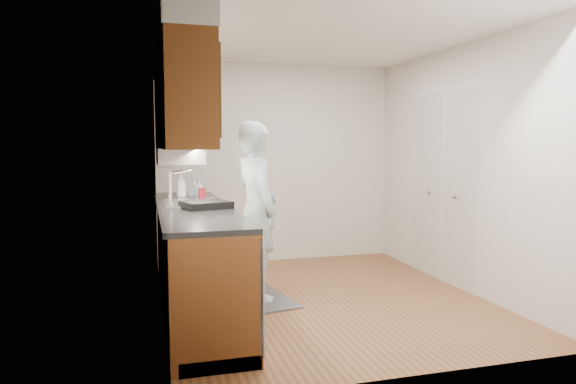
# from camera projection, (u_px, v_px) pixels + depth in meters

# --- Properties ---
(floor) EXTENTS (3.50, 3.50, 0.00)m
(floor) POSITION_uv_depth(u_px,v_px,m) (322.00, 298.00, 4.97)
(floor) COLOR brown
(floor) RESTS_ON ground
(ceiling) EXTENTS (3.50, 3.50, 0.00)m
(ceiling) POSITION_uv_depth(u_px,v_px,m) (323.00, 35.00, 4.75)
(ceiling) COLOR white
(ceiling) RESTS_ON wall_left
(wall_left) EXTENTS (0.02, 3.50, 2.50)m
(wall_left) POSITION_uv_depth(u_px,v_px,m) (160.00, 172.00, 4.46)
(wall_left) COLOR silver
(wall_left) RESTS_ON floor
(wall_right) EXTENTS (0.02, 3.50, 2.50)m
(wall_right) POSITION_uv_depth(u_px,v_px,m) (460.00, 168.00, 5.26)
(wall_right) COLOR silver
(wall_right) RESTS_ON floor
(wall_back) EXTENTS (3.00, 0.02, 2.50)m
(wall_back) POSITION_uv_depth(u_px,v_px,m) (277.00, 163.00, 6.54)
(wall_back) COLOR silver
(wall_back) RESTS_ON floor
(counter) EXTENTS (0.64, 2.80, 1.30)m
(counter) POSITION_uv_depth(u_px,v_px,m) (196.00, 256.00, 4.60)
(counter) COLOR brown
(counter) RESTS_ON floor
(upper_cabinets) EXTENTS (0.47, 2.80, 1.21)m
(upper_cabinets) POSITION_uv_depth(u_px,v_px,m) (178.00, 91.00, 4.48)
(upper_cabinets) COLOR brown
(upper_cabinets) RESTS_ON wall_left
(closet_door) EXTENTS (0.02, 1.22, 2.05)m
(closet_door) POSITION_uv_depth(u_px,v_px,m) (443.00, 187.00, 5.57)
(closet_door) COLOR white
(closet_door) RESTS_ON wall_right
(floor_mat) EXTENTS (0.70, 1.00, 0.02)m
(floor_mat) POSITION_uv_depth(u_px,v_px,m) (257.00, 298.00, 4.94)
(floor_mat) COLOR #5D5D5F
(floor_mat) RESTS_ON floor
(person) EXTENTS (0.57, 0.75, 1.91)m
(person) POSITION_uv_depth(u_px,v_px,m) (256.00, 199.00, 4.86)
(person) COLOR #A9C2CE
(person) RESTS_ON floor_mat
(soap_bottle_a) EXTENTS (0.14, 0.14, 0.27)m
(soap_bottle_a) POSITION_uv_depth(u_px,v_px,m) (181.00, 185.00, 5.18)
(soap_bottle_a) COLOR silver
(soap_bottle_a) RESTS_ON counter
(soap_bottle_b) EXTENTS (0.12, 0.12, 0.20)m
(soap_bottle_b) POSITION_uv_depth(u_px,v_px,m) (194.00, 187.00, 5.43)
(soap_bottle_b) COLOR silver
(soap_bottle_b) RESTS_ON counter
(soap_bottle_c) EXTENTS (0.17, 0.17, 0.16)m
(soap_bottle_c) POSITION_uv_depth(u_px,v_px,m) (199.00, 187.00, 5.58)
(soap_bottle_c) COLOR silver
(soap_bottle_c) RESTS_ON counter
(soda_can) EXTENTS (0.08, 0.08, 0.12)m
(soda_can) POSITION_uv_depth(u_px,v_px,m) (202.00, 194.00, 5.05)
(soda_can) COLOR maroon
(soda_can) RESTS_ON counter
(steel_can) EXTENTS (0.08, 0.08, 0.12)m
(steel_can) POSITION_uv_depth(u_px,v_px,m) (198.00, 193.00, 5.15)
(steel_can) COLOR #A5A5AA
(steel_can) RESTS_ON counter
(dish_rack) EXTENTS (0.46, 0.42, 0.06)m
(dish_rack) POSITION_uv_depth(u_px,v_px,m) (206.00, 205.00, 4.40)
(dish_rack) COLOR black
(dish_rack) RESTS_ON counter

